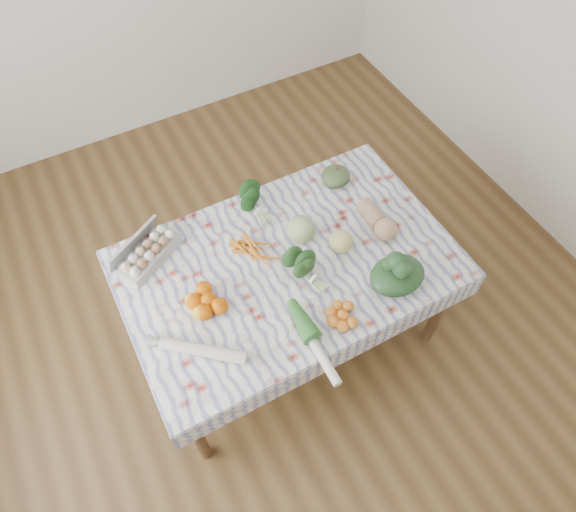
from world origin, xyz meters
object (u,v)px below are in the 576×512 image
(butternut_squash, at_px, (378,219))
(grapefruit, at_px, (341,241))
(dining_table, at_px, (288,272))
(kabocha_squash, at_px, (336,176))
(cabbage, at_px, (301,229))
(egg_carton, at_px, (150,254))

(butternut_squash, height_order, grapefruit, same)
(dining_table, relative_size, kabocha_squash, 10.03)
(dining_table, bearing_deg, butternut_squash, -2.12)
(cabbage, bearing_deg, dining_table, -141.54)
(dining_table, xyz_separation_m, butternut_squash, (0.52, -0.02, 0.14))
(egg_carton, bearing_deg, dining_table, -60.25)
(dining_table, xyz_separation_m, grapefruit, (0.28, -0.05, 0.14))
(dining_table, relative_size, cabbage, 10.87)
(butternut_squash, bearing_deg, dining_table, 178.05)
(kabocha_squash, xyz_separation_m, butternut_squash, (0.03, -0.37, 0.01))
(cabbage, relative_size, grapefruit, 1.22)
(dining_table, distance_m, butternut_squash, 0.54)
(egg_carton, bearing_deg, grapefruit, -54.58)
(grapefruit, bearing_deg, kabocha_squash, 61.86)
(kabocha_squash, relative_size, butternut_squash, 0.61)
(cabbage, height_order, grapefruit, cabbage)
(dining_table, bearing_deg, egg_carton, 150.00)
(dining_table, distance_m, grapefruit, 0.32)
(cabbage, height_order, butternut_squash, cabbage)
(dining_table, height_order, kabocha_squash, kabocha_squash)
(dining_table, height_order, grapefruit, grapefruit)
(cabbage, relative_size, butternut_squash, 0.57)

